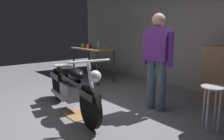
{
  "coord_description": "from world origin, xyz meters",
  "views": [
    {
      "loc": [
        3.11,
        -1.87,
        1.41
      ],
      "look_at": [
        -0.05,
        0.7,
        0.65
      ],
      "focal_mm": 35.28,
      "sensor_mm": 36.0,
      "label": 1
    }
  ],
  "objects_px": {
    "mug_black_matte": "(90,46)",
    "bottle": "(98,46)",
    "shop_stool": "(212,96)",
    "person_standing": "(157,58)",
    "mug_green_speckled": "(105,47)",
    "motorcycle": "(71,86)",
    "mug_blue_enamel": "(89,45)",
    "mug_yellow_tall": "(83,45)",
    "mug_orange_travel": "(88,47)"
  },
  "relations": [
    {
      "from": "mug_black_matte",
      "to": "bottle",
      "type": "height_order",
      "value": "bottle"
    },
    {
      "from": "shop_stool",
      "to": "bottle",
      "type": "xyz_separation_m",
      "value": [
        -3.15,
        0.33,
        0.5
      ]
    },
    {
      "from": "person_standing",
      "to": "bottle",
      "type": "distance_m",
      "value": 2.13
    },
    {
      "from": "mug_green_speckled",
      "to": "mug_black_matte",
      "type": "bearing_deg",
      "value": -171.24
    },
    {
      "from": "motorcycle",
      "to": "mug_blue_enamel",
      "type": "height_order",
      "value": "mug_blue_enamel"
    },
    {
      "from": "bottle",
      "to": "mug_yellow_tall",
      "type": "bearing_deg",
      "value": 173.08
    },
    {
      "from": "mug_blue_enamel",
      "to": "bottle",
      "type": "height_order",
      "value": "bottle"
    },
    {
      "from": "motorcycle",
      "to": "shop_stool",
      "type": "distance_m",
      "value": 2.2
    },
    {
      "from": "shop_stool",
      "to": "mug_blue_enamel",
      "type": "height_order",
      "value": "mug_blue_enamel"
    },
    {
      "from": "mug_blue_enamel",
      "to": "bottle",
      "type": "distance_m",
      "value": 0.74
    },
    {
      "from": "bottle",
      "to": "person_standing",
      "type": "bearing_deg",
      "value": -7.05
    },
    {
      "from": "shop_stool",
      "to": "mug_green_speckled",
      "type": "xyz_separation_m",
      "value": [
        -3.08,
        0.5,
        0.45
      ]
    },
    {
      "from": "mug_black_matte",
      "to": "mug_blue_enamel",
      "type": "xyz_separation_m",
      "value": [
        -0.21,
        0.11,
        0.0
      ]
    },
    {
      "from": "mug_blue_enamel",
      "to": "mug_orange_travel",
      "type": "bearing_deg",
      "value": -36.78
    },
    {
      "from": "shop_stool",
      "to": "mug_green_speckled",
      "type": "relative_size",
      "value": 6.04
    },
    {
      "from": "mug_black_matte",
      "to": "mug_green_speckled",
      "type": "xyz_separation_m",
      "value": [
        0.57,
        0.09,
        -0.0
      ]
    },
    {
      "from": "bottle",
      "to": "shop_stool",
      "type": "bearing_deg",
      "value": -5.92
    },
    {
      "from": "motorcycle",
      "to": "person_standing",
      "type": "distance_m",
      "value": 1.55
    },
    {
      "from": "person_standing",
      "to": "shop_stool",
      "type": "distance_m",
      "value": 1.12
    },
    {
      "from": "mug_black_matte",
      "to": "mug_yellow_tall",
      "type": "height_order",
      "value": "mug_black_matte"
    },
    {
      "from": "person_standing",
      "to": "motorcycle",
      "type": "bearing_deg",
      "value": 42.56
    },
    {
      "from": "mug_black_matte",
      "to": "motorcycle",
      "type": "bearing_deg",
      "value": -41.32
    },
    {
      "from": "mug_green_speckled",
      "to": "mug_yellow_tall",
      "type": "bearing_deg",
      "value": -176.66
    },
    {
      "from": "mug_blue_enamel",
      "to": "mug_green_speckled",
      "type": "bearing_deg",
      "value": -1.29
    },
    {
      "from": "mug_orange_travel",
      "to": "person_standing",
      "type": "bearing_deg",
      "value": -5.05
    },
    {
      "from": "mug_orange_travel",
      "to": "motorcycle",
      "type": "bearing_deg",
      "value": -40.51
    },
    {
      "from": "mug_orange_travel",
      "to": "bottle",
      "type": "bearing_deg",
      "value": 5.22
    },
    {
      "from": "mug_black_matte",
      "to": "mug_yellow_tall",
      "type": "bearing_deg",
      "value": 175.89
    },
    {
      "from": "shop_stool",
      "to": "mug_black_matte",
      "type": "distance_m",
      "value": 3.7
    },
    {
      "from": "mug_black_matte",
      "to": "person_standing",
      "type": "bearing_deg",
      "value": -7.47
    },
    {
      "from": "motorcycle",
      "to": "mug_orange_travel",
      "type": "bearing_deg",
      "value": 148.35
    },
    {
      "from": "mug_yellow_tall",
      "to": "mug_blue_enamel",
      "type": "bearing_deg",
      "value": 20.02
    },
    {
      "from": "person_standing",
      "to": "mug_orange_travel",
      "type": "bearing_deg",
      "value": -18.03
    },
    {
      "from": "person_standing",
      "to": "bottle",
      "type": "xyz_separation_m",
      "value": [
        -2.11,
        0.26,
        0.07
      ]
    },
    {
      "from": "mug_yellow_tall",
      "to": "shop_stool",
      "type": "bearing_deg",
      "value": -6.15
    },
    {
      "from": "shop_stool",
      "to": "bottle",
      "type": "relative_size",
      "value": 2.66
    },
    {
      "from": "mug_orange_travel",
      "to": "mug_yellow_tall",
      "type": "relative_size",
      "value": 0.87
    },
    {
      "from": "motorcycle",
      "to": "mug_orange_travel",
      "type": "height_order",
      "value": "motorcycle"
    },
    {
      "from": "shop_stool",
      "to": "bottle",
      "type": "distance_m",
      "value": 3.21
    },
    {
      "from": "mug_yellow_tall",
      "to": "motorcycle",
      "type": "bearing_deg",
      "value": -35.93
    },
    {
      "from": "person_standing",
      "to": "mug_orange_travel",
      "type": "height_order",
      "value": "person_standing"
    },
    {
      "from": "person_standing",
      "to": "mug_orange_travel",
      "type": "relative_size",
      "value": 16.19
    },
    {
      "from": "mug_blue_enamel",
      "to": "mug_yellow_tall",
      "type": "bearing_deg",
      "value": -159.98
    },
    {
      "from": "motorcycle",
      "to": "shop_stool",
      "type": "xyz_separation_m",
      "value": [
        1.87,
        1.15,
        0.05
      ]
    },
    {
      "from": "motorcycle",
      "to": "person_standing",
      "type": "relative_size",
      "value": 1.3
    },
    {
      "from": "mug_black_matte",
      "to": "bottle",
      "type": "distance_m",
      "value": 0.51
    },
    {
      "from": "mug_green_speckled",
      "to": "bottle",
      "type": "relative_size",
      "value": 0.44
    },
    {
      "from": "mug_black_matte",
      "to": "bottle",
      "type": "relative_size",
      "value": 0.44
    },
    {
      "from": "shop_stool",
      "to": "mug_orange_travel",
      "type": "xyz_separation_m",
      "value": [
        -3.56,
        0.29,
        0.45
      ]
    },
    {
      "from": "mug_blue_enamel",
      "to": "mug_orange_travel",
      "type": "xyz_separation_m",
      "value": [
        0.3,
        -0.23,
        -0.01
      ]
    }
  ]
}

